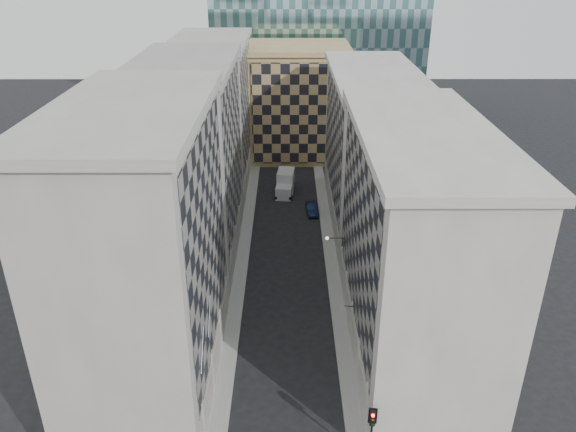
{
  "coord_description": "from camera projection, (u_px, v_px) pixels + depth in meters",
  "views": [
    {
      "loc": [
        0.05,
        -27.22,
        33.47
      ],
      "look_at": [
        0.12,
        12.98,
        14.07
      ],
      "focal_mm": 35.0,
      "sensor_mm": 36.0,
      "label": 1
    }
  ],
  "objects": [
    {
      "name": "bldg_left_c",
      "position": [
        214.0,
        114.0,
        83.87
      ],
      "size": [
        10.8,
        22.8,
        21.7
      ],
      "color": "#9B968C",
      "rests_on": "ground"
    },
    {
      "name": "box_truck",
      "position": [
        285.0,
        184.0,
        83.69
      ],
      "size": [
        2.99,
        6.1,
        3.23
      ],
      "rotation": [
        0.0,
        0.0,
        -0.1
      ],
      "color": "silver",
      "rests_on": "ground"
    },
    {
      "name": "flagpoles_left",
      "position": [
        206.0,
        332.0,
        40.98
      ],
      "size": [
        0.1,
        6.33,
        2.33
      ],
      "color": "gray",
      "rests_on": "ground"
    },
    {
      "name": "sidewalk_west",
      "position": [
        242.0,
        260.0,
        66.04
      ],
      "size": [
        1.5,
        100.0,
        0.15
      ],
      "primitive_type": "cube",
      "color": "gray",
      "rests_on": "ground"
    },
    {
      "name": "dark_car",
      "position": [
        312.0,
        208.0,
        77.57
      ],
      "size": [
        1.74,
        4.27,
        1.38
      ],
      "primitive_type": "imported",
      "rotation": [
        0.0,
        0.0,
        0.07
      ],
      "color": "#0E1836",
      "rests_on": "ground"
    },
    {
      "name": "tan_block",
      "position": [
        298.0,
        101.0,
        96.11
      ],
      "size": [
        16.8,
        14.8,
        18.8
      ],
      "color": "tan",
      "rests_on": "ground"
    },
    {
      "name": "bldg_right_b",
      "position": [
        371.0,
        148.0,
        72.62
      ],
      "size": [
        10.8,
        28.8,
        19.7
      ],
      "color": "#A9A59B",
      "rests_on": "ground"
    },
    {
      "name": "bldg_left_b",
      "position": [
        191.0,
        161.0,
        63.84
      ],
      "size": [
        10.8,
        22.8,
        22.7
      ],
      "color": "gray",
      "rests_on": "ground"
    },
    {
      "name": "bracket_lamp",
      "position": [
        329.0,
        238.0,
        57.99
      ],
      "size": [
        1.98,
        0.36,
        0.36
      ],
      "color": "black",
      "rests_on": "ground"
    },
    {
      "name": "bldg_left_a",
      "position": [
        147.0,
        253.0,
        43.81
      ],
      "size": [
        10.8,
        22.8,
        23.7
      ],
      "color": "#9B968C",
      "rests_on": "ground"
    },
    {
      "name": "bldg_right_a",
      "position": [
        413.0,
        245.0,
        48.1
      ],
      "size": [
        10.8,
        26.8,
        20.7
      ],
      "color": "#A9A59B",
      "rests_on": "ground"
    },
    {
      "name": "shop_sign",
      "position": [
        341.0,
        310.0,
        50.62
      ],
      "size": [
        1.2,
        0.75,
        0.83
      ],
      "rotation": [
        0.0,
        0.0,
        -0.1
      ],
      "color": "black",
      "rests_on": "ground"
    },
    {
      "name": "sidewalk_east",
      "position": [
        331.0,
        260.0,
        66.06
      ],
      "size": [
        1.5,
        100.0,
        0.15
      ],
      "primitive_type": "cube",
      "color": "gray",
      "rests_on": "ground"
    },
    {
      "name": "traffic_light",
      "position": [
        372.0,
        425.0,
        38.65
      ],
      "size": [
        0.62,
        0.56,
        4.9
      ],
      "rotation": [
        0.0,
        0.0,
        -0.15
      ],
      "color": "black",
      "rests_on": "sidewalk_east"
    }
  ]
}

